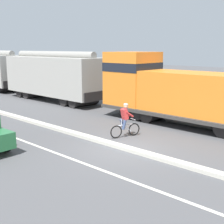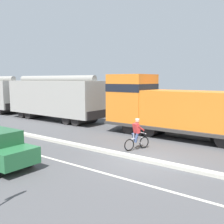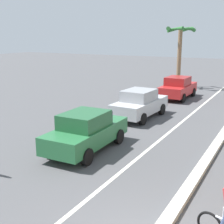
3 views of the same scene
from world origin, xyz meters
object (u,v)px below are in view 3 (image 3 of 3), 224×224
parked_car_green (86,131)px  parked_car_silver (140,104)px  parked_car_red (178,87)px  palm_tree_near (180,40)px

parked_car_green → parked_car_silver: same height
parked_car_green → parked_car_red: bearing=90.0°
parked_car_green → parked_car_red: (0.00, 12.31, 0.00)m
parked_car_silver → palm_tree_near: palm_tree_near is taller
parked_car_green → parked_car_silver: bearing=92.1°
parked_car_silver → palm_tree_near: (-1.26, 11.31, 3.33)m
parked_car_silver → parked_car_red: (0.22, 6.48, 0.00)m
parked_car_silver → palm_tree_near: bearing=96.4°
parked_car_green → parked_car_red: same height
parked_car_green → parked_car_red: size_ratio=1.00×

